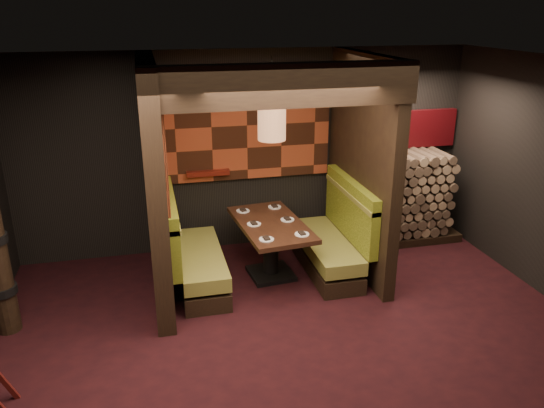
{
  "coord_description": "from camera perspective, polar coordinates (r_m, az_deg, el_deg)",
  "views": [
    {
      "loc": [
        -1.4,
        -4.48,
        3.36
      ],
      "look_at": [
        0.0,
        1.3,
        1.15
      ],
      "focal_mm": 35.0,
      "sensor_mm": 36.0,
      "label": 1
    }
  ],
  "objects": [
    {
      "name": "dining_table",
      "position": [
        6.91,
        -0.12,
        -3.79
      ],
      "size": [
        0.93,
        1.52,
        0.77
      ],
      "color": "black",
      "rests_on": "floor"
    },
    {
      "name": "partition_left",
      "position": [
        6.43,
        -12.54,
        2.37
      ],
      "size": [
        0.2,
        2.2,
        2.85
      ],
      "primitive_type": "cube",
      "color": "black",
      "rests_on": "floor"
    },
    {
      "name": "lacquer_shelf",
      "position": [
        7.5,
        -6.91,
        3.34
      ],
      "size": [
        0.6,
        0.12,
        0.07
      ],
      "primitive_type": "cube",
      "color": "#5F160E",
      "rests_on": "wall_back"
    },
    {
      "name": "firewood_stack",
      "position": [
        8.21,
        13.92,
        0.72
      ],
      "size": [
        1.73,
        0.7,
        1.36
      ],
      "color": "black",
      "rests_on": "floor"
    },
    {
      "name": "mosaic_header",
      "position": [
        8.23,
        13.45,
        7.79
      ],
      "size": [
        1.83,
        0.1,
        0.56
      ],
      "primitive_type": "cube",
      "color": "maroon",
      "rests_on": "wall_back"
    },
    {
      "name": "floor",
      "position": [
        5.78,
        3.14,
        -15.33
      ],
      "size": [
        6.5,
        5.5,
        0.02
      ],
      "primitive_type": "cube",
      "color": "black",
      "rests_on": "ground"
    },
    {
      "name": "tapa_back_panel",
      "position": [
        7.48,
        -2.75,
        8.48
      ],
      "size": [
        2.4,
        0.06,
        1.55
      ],
      "primitive_type": "cube",
      "color": "#A44022",
      "rests_on": "wall_back"
    },
    {
      "name": "ceiling",
      "position": [
        4.72,
        3.83,
        14.25
      ],
      "size": [
        6.5,
        5.5,
        0.02
      ],
      "primitive_type": "cube",
      "color": "black",
      "rests_on": "ground"
    },
    {
      "name": "wall_back",
      "position": [
        7.62,
        -2.59,
        5.66
      ],
      "size": [
        6.5,
        0.02,
        2.85
      ],
      "primitive_type": "cube",
      "color": "black",
      "rests_on": "ground"
    },
    {
      "name": "bay_front_post",
      "position": [
        7.28,
        9.49,
        4.69
      ],
      "size": [
        0.08,
        0.08,
        2.85
      ],
      "primitive_type": "cube",
      "color": "black",
      "rests_on": "floor"
    },
    {
      "name": "partition_right",
      "position": [
        7.02,
        9.62,
        4.08
      ],
      "size": [
        0.15,
        2.1,
        2.85
      ],
      "primitive_type": "cube",
      "color": "black",
      "rests_on": "floor"
    },
    {
      "name": "pendant_lamp",
      "position": [
        6.38,
        -0.03,
        8.88
      ],
      "size": [
        0.34,
        0.34,
        0.99
      ],
      "color": "#8F5F3B",
      "rests_on": "ceiling"
    },
    {
      "name": "header_beam",
      "position": [
        5.41,
        1.27,
        12.62
      ],
      "size": [
        2.85,
        0.18,
        0.44
      ],
      "primitive_type": "cube",
      "color": "black",
      "rests_on": "partition_left"
    },
    {
      "name": "booth_bench_left",
      "position": [
        6.82,
        -8.61,
        -5.58
      ],
      "size": [
        0.68,
        1.6,
        1.14
      ],
      "color": "black",
      "rests_on": "floor"
    },
    {
      "name": "tapa_side_panel",
      "position": [
        6.49,
        -11.81,
        6.49
      ],
      "size": [
        0.04,
        1.85,
        1.45
      ],
      "primitive_type": "cube",
      "color": "#A44022",
      "rests_on": "partition_left"
    },
    {
      "name": "booth_bench_right",
      "position": [
        7.2,
        6.59,
        -4.05
      ],
      "size": [
        0.68,
        1.6,
        1.14
      ],
      "color": "black",
      "rests_on": "floor"
    },
    {
      "name": "place_settings",
      "position": [
        6.81,
        -0.12,
        -1.9
      ],
      "size": [
        0.73,
        1.21,
        0.03
      ],
      "color": "white",
      "rests_on": "dining_table"
    }
  ]
}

